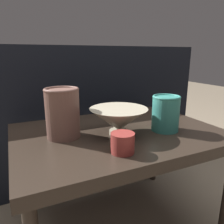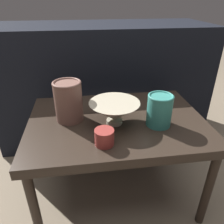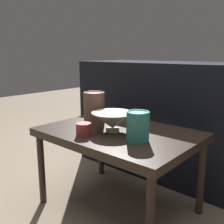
{
  "view_description": "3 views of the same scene",
  "coord_description": "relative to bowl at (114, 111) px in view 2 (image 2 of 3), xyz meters",
  "views": [
    {
      "loc": [
        -0.36,
        -0.71,
        0.72
      ],
      "look_at": [
        -0.04,
        -0.03,
        0.52
      ],
      "focal_mm": 35.0,
      "sensor_mm": 36.0,
      "label": 1
    },
    {
      "loc": [
        -0.14,
        -0.82,
        0.93
      ],
      "look_at": [
        -0.03,
        -0.06,
        0.5
      ],
      "focal_mm": 35.0,
      "sensor_mm": 36.0,
      "label": 2
    },
    {
      "loc": [
        0.82,
        -0.99,
        0.82
      ],
      "look_at": [
        -0.01,
        -0.05,
        0.54
      ],
      "focal_mm": 42.0,
      "sensor_mm": 36.0,
      "label": 3
    }
  ],
  "objects": [
    {
      "name": "cup",
      "position": [
        -0.06,
        -0.14,
        -0.03
      ],
      "size": [
        0.07,
        0.07,
        0.06
      ],
      "color": "maroon",
      "rests_on": "table"
    },
    {
      "name": "ground_plane",
      "position": [
        0.02,
        0.03,
        -0.49
      ],
      "size": [
        8.0,
        8.0,
        0.0
      ],
      "primitive_type": "plane",
      "color": "#7F705B"
    },
    {
      "name": "bowl",
      "position": [
        0.0,
        0.0,
        0.0
      ],
      "size": [
        0.21,
        0.21,
        0.1
      ],
      "color": "#B2A88E",
      "rests_on": "table"
    },
    {
      "name": "vase_colorful_right",
      "position": [
        0.18,
        -0.04,
        0.01
      ],
      "size": [
        0.1,
        0.1,
        0.14
      ],
      "color": "teal",
      "rests_on": "table"
    },
    {
      "name": "vase_textured_left",
      "position": [
        -0.19,
        0.06,
        0.03
      ],
      "size": [
        0.12,
        0.12,
        0.18
      ],
      "color": "brown",
      "rests_on": "table"
    },
    {
      "name": "table",
      "position": [
        0.02,
        0.03,
        -0.1
      ],
      "size": [
        0.77,
        0.55,
        0.44
      ],
      "color": "#2D231C",
      "rests_on": "ground_plane"
    },
    {
      "name": "couch_backdrop",
      "position": [
        0.02,
        0.64,
        -0.11
      ],
      "size": [
        1.36,
        0.5,
        0.76
      ],
      "color": "black",
      "rests_on": "ground_plane"
    }
  ]
}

